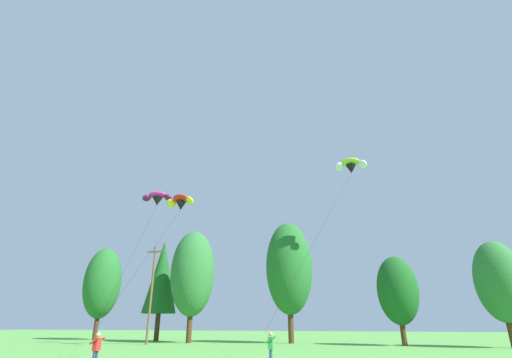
{
  "coord_description": "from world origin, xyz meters",
  "views": [
    {
      "loc": [
        7.89,
        0.12,
        2.1
      ],
      "look_at": [
        1.11,
        23.29,
        11.55
      ],
      "focal_mm": 25.97,
      "sensor_mm": 36.0,
      "label": 1
    }
  ],
  "objects_px": {
    "kite_flyer_near": "(96,347)",
    "parafoil_kite_far_red_yellow": "(181,202)",
    "parafoil_kite_high_magenta": "(157,198)",
    "utility_pole": "(151,291)",
    "parafoil_kite_mid_lime_white": "(351,166)",
    "kite_flyer_mid": "(271,346)"
  },
  "relations": [
    {
      "from": "kite_flyer_near",
      "to": "parafoil_kite_far_red_yellow",
      "type": "bearing_deg",
      "value": 106.69
    },
    {
      "from": "parafoil_kite_high_magenta",
      "to": "utility_pole",
      "type": "bearing_deg",
      "value": 112.96
    },
    {
      "from": "utility_pole",
      "to": "parafoil_kite_far_red_yellow",
      "type": "distance_m",
      "value": 10.96
    },
    {
      "from": "parafoil_kite_high_magenta",
      "to": "parafoil_kite_mid_lime_white",
      "type": "bearing_deg",
      "value": 12.2
    },
    {
      "from": "kite_flyer_mid",
      "to": "parafoil_kite_far_red_yellow",
      "type": "distance_m",
      "value": 22.94
    },
    {
      "from": "parafoil_kite_high_magenta",
      "to": "parafoil_kite_mid_lime_white",
      "type": "xyz_separation_m",
      "value": [
        22.0,
        4.76,
        3.44
      ]
    },
    {
      "from": "parafoil_kite_high_magenta",
      "to": "parafoil_kite_mid_lime_white",
      "type": "relative_size",
      "value": 0.95
    },
    {
      "from": "parafoil_kite_high_magenta",
      "to": "parafoil_kite_far_red_yellow",
      "type": "relative_size",
      "value": 1.12
    },
    {
      "from": "parafoil_kite_far_red_yellow",
      "to": "kite_flyer_near",
      "type": "bearing_deg",
      "value": -73.31
    },
    {
      "from": "kite_flyer_mid",
      "to": "parafoil_kite_high_magenta",
      "type": "relative_size",
      "value": 0.09
    },
    {
      "from": "parafoil_kite_mid_lime_white",
      "to": "parafoil_kite_far_red_yellow",
      "type": "distance_m",
      "value": 19.73
    },
    {
      "from": "parafoil_kite_mid_lime_white",
      "to": "parafoil_kite_high_magenta",
      "type": "bearing_deg",
      "value": -167.8
    },
    {
      "from": "utility_pole",
      "to": "kite_flyer_near",
      "type": "bearing_deg",
      "value": -64.34
    },
    {
      "from": "kite_flyer_mid",
      "to": "parafoil_kite_high_magenta",
      "type": "height_order",
      "value": "parafoil_kite_high_magenta"
    },
    {
      "from": "utility_pole",
      "to": "parafoil_kite_mid_lime_white",
      "type": "bearing_deg",
      "value": 6.16
    },
    {
      "from": "parafoil_kite_mid_lime_white",
      "to": "kite_flyer_mid",
      "type": "bearing_deg",
      "value": -103.26
    },
    {
      "from": "kite_flyer_mid",
      "to": "parafoil_kite_mid_lime_white",
      "type": "height_order",
      "value": "parafoil_kite_mid_lime_white"
    },
    {
      "from": "parafoil_kite_far_red_yellow",
      "to": "utility_pole",
      "type": "bearing_deg",
      "value": 139.95
    },
    {
      "from": "kite_flyer_mid",
      "to": "parafoil_kite_high_magenta",
      "type": "xyz_separation_m",
      "value": [
        -17.26,
        15.36,
        14.7
      ]
    },
    {
      "from": "kite_flyer_mid",
      "to": "parafoil_kite_mid_lime_white",
      "type": "relative_size",
      "value": 0.08
    },
    {
      "from": "kite_flyer_mid",
      "to": "parafoil_kite_mid_lime_white",
      "type": "bearing_deg",
      "value": 76.74
    },
    {
      "from": "kite_flyer_near",
      "to": "parafoil_kite_mid_lime_white",
      "type": "distance_m",
      "value": 32.4
    }
  ]
}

